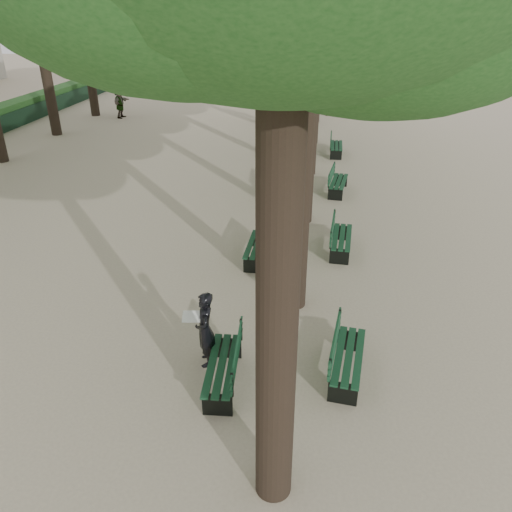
# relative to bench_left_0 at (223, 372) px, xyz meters

# --- Properties ---
(ground) EXTENTS (120.00, 120.00, 0.00)m
(ground) POSITION_rel_bench_left_0_xyz_m (-0.37, -0.09, -0.27)
(ground) COLOR tan
(ground) RESTS_ON ground
(bench_left_0) EXTENTS (0.67, 1.83, 0.92)m
(bench_left_0) POSITION_rel_bench_left_0_xyz_m (0.00, 0.00, 0.00)
(bench_left_0) COLOR black
(bench_left_0) RESTS_ON ground
(bench_left_1) EXTENTS (0.61, 1.81, 0.92)m
(bench_left_1) POSITION_rel_bench_left_0_xyz_m (0.00, 5.05, 0.00)
(bench_left_1) COLOR black
(bench_left_1) RESTS_ON ground
(bench_left_2) EXTENTS (0.72, 1.84, 0.92)m
(bench_left_2) POSITION_rel_bench_left_0_xyz_m (-0.00, 10.52, 0.00)
(bench_left_2) COLOR black
(bench_left_2) RESTS_ON ground
(bench_left_3) EXTENTS (0.69, 1.83, 0.92)m
(bench_left_3) POSITION_rel_bench_left_0_xyz_m (-0.00, 15.66, 0.00)
(bench_left_3) COLOR black
(bench_left_3) RESTS_ON ground
(bench_right_0) EXTENTS (0.79, 1.86, 0.92)m
(bench_right_0) POSITION_rel_bench_left_0_xyz_m (2.27, 0.55, 0.00)
(bench_right_0) COLOR black
(bench_right_0) RESTS_ON ground
(bench_right_1) EXTENTS (0.69, 1.84, 0.92)m
(bench_right_1) POSITION_rel_bench_left_0_xyz_m (2.27, 5.83, 0.00)
(bench_right_1) COLOR black
(bench_right_1) RESTS_ON ground
(bench_right_2) EXTENTS (0.80, 1.86, 0.92)m
(bench_right_2) POSITION_rel_bench_left_0_xyz_m (2.27, 10.71, 0.00)
(bench_right_2) COLOR black
(bench_right_2) RESTS_ON ground
(bench_right_3) EXTENTS (0.60, 1.81, 0.92)m
(bench_right_3) POSITION_rel_bench_left_0_xyz_m (2.27, 15.84, 0.00)
(bench_right_3) COLOR black
(bench_right_3) RESTS_ON ground
(man_with_map) EXTENTS (0.67, 0.68, 1.56)m
(man_with_map) POSITION_rel_bench_left_0_xyz_m (-0.44, 0.58, 0.51)
(man_with_map) COLOR black
(man_with_map) RESTS_ON ground
(pedestrian_b) EXTENTS (0.59, 1.20, 1.77)m
(pedestrian_b) POSITION_rel_bench_left_0_xyz_m (1.83, 24.77, 0.62)
(pedestrian_b) COLOR #262628
(pedestrian_b) RESTS_ON ground
(pedestrian_d) EXTENTS (0.82, 0.76, 1.63)m
(pedestrian_d) POSITION_rel_bench_left_0_xyz_m (-1.34, 25.42, 0.54)
(pedestrian_d) COLOR #262628
(pedestrian_d) RESTS_ON ground
(pedestrian_c) EXTENTS (0.79, 1.08, 1.76)m
(pedestrian_c) POSITION_rel_bench_left_0_xyz_m (5.76, 25.46, 0.61)
(pedestrian_c) COLOR #262628
(pedestrian_c) RESTS_ON ground
(pedestrian_e) EXTENTS (0.46, 1.68, 1.79)m
(pedestrian_e) POSITION_rel_bench_left_0_xyz_m (-10.55, 22.50, 0.62)
(pedestrian_e) COLOR #262628
(pedestrian_e) RESTS_ON ground
(pedestrian_a) EXTENTS (0.91, 0.73, 1.75)m
(pedestrian_a) POSITION_rel_bench_left_0_xyz_m (-1.70, 22.25, 0.60)
(pedestrian_a) COLOR #262628
(pedestrian_a) RESTS_ON ground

